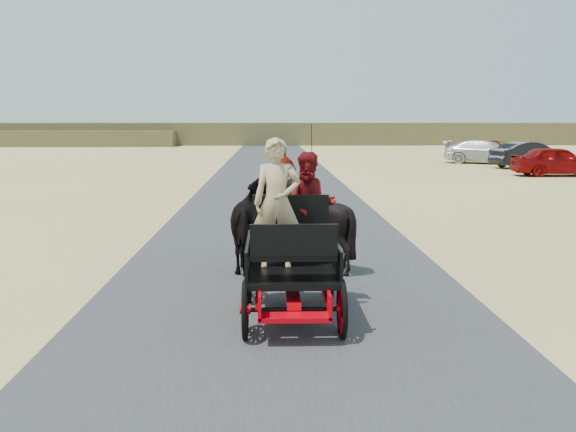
{
  "coord_description": "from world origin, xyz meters",
  "views": [
    {
      "loc": [
        -0.23,
        -9.56,
        2.76
      ],
      "look_at": [
        0.08,
        0.8,
        1.2
      ],
      "focal_mm": 40.0,
      "sensor_mm": 36.0,
      "label": 1
    }
  ],
  "objects_px": {
    "pedestrian": "(284,170)",
    "car_b": "(530,155)",
    "car_c": "(485,152)",
    "car_d": "(497,149)",
    "car_a": "(557,161)",
    "horse_left": "(256,224)",
    "horse_right": "(315,223)",
    "carriage": "(291,292)"
  },
  "relations": [
    {
      "from": "pedestrian",
      "to": "car_b",
      "type": "height_order",
      "value": "pedestrian"
    },
    {
      "from": "car_c",
      "to": "car_d",
      "type": "bearing_deg",
      "value": -0.01
    },
    {
      "from": "car_a",
      "to": "car_b",
      "type": "distance_m",
      "value": 5.34
    },
    {
      "from": "horse_left",
      "to": "car_a",
      "type": "bearing_deg",
      "value": -126.59
    },
    {
      "from": "car_a",
      "to": "car_d",
      "type": "distance_m",
      "value": 14.84
    },
    {
      "from": "horse_right",
      "to": "car_b",
      "type": "xyz_separation_m",
      "value": [
        14.16,
        24.71,
        -0.1
      ]
    },
    {
      "from": "horse_right",
      "to": "pedestrian",
      "type": "height_order",
      "value": "pedestrian"
    },
    {
      "from": "pedestrian",
      "to": "car_d",
      "type": "bearing_deg",
      "value": -143.11
    },
    {
      "from": "car_a",
      "to": "car_b",
      "type": "relative_size",
      "value": 0.95
    },
    {
      "from": "carriage",
      "to": "car_a",
      "type": "height_order",
      "value": "car_a"
    },
    {
      "from": "horse_left",
      "to": "car_c",
      "type": "height_order",
      "value": "horse_left"
    },
    {
      "from": "car_a",
      "to": "car_c",
      "type": "xyz_separation_m",
      "value": [
        -0.55,
        8.97,
        0.0
      ]
    },
    {
      "from": "horse_left",
      "to": "car_c",
      "type": "distance_m",
      "value": 31.62
    },
    {
      "from": "horse_left",
      "to": "car_b",
      "type": "bearing_deg",
      "value": -121.7
    },
    {
      "from": "pedestrian",
      "to": "car_c",
      "type": "height_order",
      "value": "pedestrian"
    },
    {
      "from": "car_b",
      "to": "horse_right",
      "type": "bearing_deg",
      "value": 137.13
    },
    {
      "from": "pedestrian",
      "to": "car_b",
      "type": "relative_size",
      "value": 0.38
    },
    {
      "from": "pedestrian",
      "to": "car_b",
      "type": "xyz_separation_m",
      "value": [
        14.47,
        12.24,
        -0.12
      ]
    },
    {
      "from": "car_c",
      "to": "car_b",
      "type": "bearing_deg",
      "value": -133.25
    },
    {
      "from": "car_b",
      "to": "car_d",
      "type": "relative_size",
      "value": 1.0
    },
    {
      "from": "horse_left",
      "to": "car_d",
      "type": "bearing_deg",
      "value": -116.1
    },
    {
      "from": "horse_right",
      "to": "car_d",
      "type": "relative_size",
      "value": 0.37
    },
    {
      "from": "car_b",
      "to": "car_d",
      "type": "distance_m",
      "value": 9.51
    },
    {
      "from": "horse_left",
      "to": "car_c",
      "type": "xyz_separation_m",
      "value": [
        13.89,
        28.41,
        -0.11
      ]
    },
    {
      "from": "car_a",
      "to": "pedestrian",
      "type": "bearing_deg",
      "value": 118.08
    },
    {
      "from": "horse_left",
      "to": "car_d",
      "type": "xyz_separation_m",
      "value": [
        16.71,
        34.11,
        -0.22
      ]
    },
    {
      "from": "horse_right",
      "to": "pedestrian",
      "type": "distance_m",
      "value": 12.48
    },
    {
      "from": "horse_left",
      "to": "car_a",
      "type": "distance_m",
      "value": 24.22
    },
    {
      "from": "car_d",
      "to": "horse_right",
      "type": "bearing_deg",
      "value": 150.9
    },
    {
      "from": "car_d",
      "to": "carriage",
      "type": "bearing_deg",
      "value": 151.96
    },
    {
      "from": "carriage",
      "to": "pedestrian",
      "type": "height_order",
      "value": "pedestrian"
    },
    {
      "from": "car_a",
      "to": "car_c",
      "type": "bearing_deg",
      "value": 4.53
    },
    {
      "from": "car_b",
      "to": "car_c",
      "type": "height_order",
      "value": "car_b"
    },
    {
      "from": "horse_right",
      "to": "car_a",
      "type": "xyz_separation_m",
      "value": [
        13.34,
        19.44,
        -0.11
      ]
    },
    {
      "from": "pedestrian",
      "to": "car_a",
      "type": "relative_size",
      "value": 0.4
    },
    {
      "from": "pedestrian",
      "to": "car_a",
      "type": "distance_m",
      "value": 15.32
    },
    {
      "from": "pedestrian",
      "to": "car_c",
      "type": "distance_m",
      "value": 20.63
    },
    {
      "from": "car_a",
      "to": "horse_left",
      "type": "bearing_deg",
      "value": 144.43
    },
    {
      "from": "car_c",
      "to": "car_d",
      "type": "xyz_separation_m",
      "value": [
        2.82,
        5.7,
        -0.11
      ]
    },
    {
      "from": "carriage",
      "to": "car_a",
      "type": "bearing_deg",
      "value": 58.25
    },
    {
      "from": "horse_left",
      "to": "horse_right",
      "type": "height_order",
      "value": "horse_right"
    },
    {
      "from": "car_c",
      "to": "car_d",
      "type": "height_order",
      "value": "car_c"
    }
  ]
}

